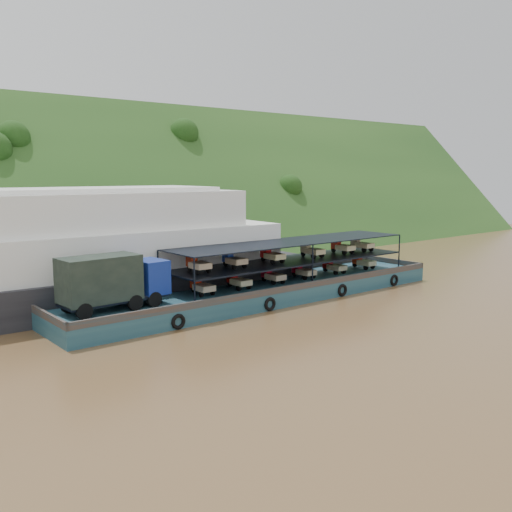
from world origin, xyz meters
TOP-DOWN VIEW (x-y plane):
  - ground at (0.00, 0.00)m, footprint 160.00×160.00m
  - hillside at (0.00, 36.00)m, footprint 140.00×39.60m
  - cargo_barge at (-4.98, 0.61)m, footprint 35.00×7.18m
  - passenger_ferry at (-18.26, 8.69)m, footprint 45.52×13.13m

SIDE VIEW (x-z plane):
  - ground at x=0.00m, z-range 0.00..0.00m
  - hillside at x=0.00m, z-range -19.80..19.80m
  - cargo_barge at x=-4.98m, z-range -1.23..3.69m
  - passenger_ferry at x=-18.26m, z-range -0.61..8.52m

